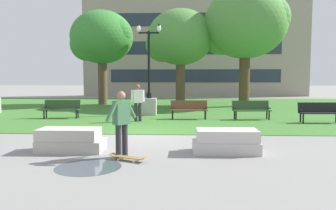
% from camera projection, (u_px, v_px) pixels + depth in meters
% --- Properties ---
extents(ground_plane, '(140.00, 140.00, 0.00)m').
position_uv_depth(ground_plane, '(140.00, 135.00, 11.75)').
color(ground_plane, gray).
extents(grass_lawn, '(40.00, 20.00, 0.02)m').
position_uv_depth(grass_lawn, '(160.00, 108.00, 21.70)').
color(grass_lawn, '#3D752D').
rests_on(grass_lawn, ground).
extents(concrete_block_center, '(1.80, 0.90, 0.64)m').
position_uv_depth(concrete_block_center, '(70.00, 140.00, 9.16)').
color(concrete_block_center, '#B2ADA3').
rests_on(concrete_block_center, ground).
extents(concrete_block_left, '(1.80, 0.90, 0.64)m').
position_uv_depth(concrete_block_left, '(226.00, 142.00, 8.97)').
color(concrete_block_left, '#BCB7B2').
rests_on(concrete_block_left, ground).
extents(person_skateboarder, '(0.68, 0.99, 1.71)m').
position_uv_depth(person_skateboarder, '(121.00, 120.00, 8.40)').
color(person_skateboarder, '#28282D').
rests_on(person_skateboarder, ground).
extents(skateboard, '(1.02, 0.58, 0.14)m').
position_uv_depth(skateboard, '(128.00, 157.00, 8.11)').
color(skateboard, olive).
rests_on(skateboard, ground).
extents(puddle, '(1.52, 1.52, 0.01)m').
position_uv_depth(puddle, '(88.00, 167.00, 7.54)').
color(puddle, '#47515B').
rests_on(puddle, ground).
extents(park_bench_near_left, '(1.82, 0.60, 0.90)m').
position_uv_depth(park_bench_near_left, '(62.00, 108.00, 16.40)').
color(park_bench_near_left, '#284723').
rests_on(park_bench_near_left, grass_lawn).
extents(park_bench_near_right, '(1.84, 0.68, 0.90)m').
position_uv_depth(park_bench_near_right, '(251.00, 109.00, 15.88)').
color(park_bench_near_right, '#284723').
rests_on(park_bench_near_right, grass_lawn).
extents(park_bench_far_left, '(1.81, 0.57, 0.90)m').
position_uv_depth(park_bench_far_left, '(319.00, 111.00, 14.74)').
color(park_bench_far_left, black).
rests_on(park_bench_far_left, grass_lawn).
extents(park_bench_far_right, '(1.80, 0.54, 0.90)m').
position_uv_depth(park_bench_far_right, '(189.00, 108.00, 16.06)').
color(park_bench_far_right, brown).
rests_on(park_bench_far_right, grass_lawn).
extents(lamp_post_center, '(1.32, 0.80, 4.92)m').
position_uv_depth(lamp_post_center, '(149.00, 96.00, 17.83)').
color(lamp_post_center, '#ADA89E').
rests_on(lamp_post_center, grass_lawn).
extents(tree_far_left, '(4.85, 4.61, 6.96)m').
position_uv_depth(tree_far_left, '(101.00, 38.00, 24.23)').
color(tree_far_left, brown).
rests_on(tree_far_left, grass_lawn).
extents(tree_near_left, '(5.99, 5.71, 8.19)m').
position_uv_depth(tree_near_left, '(244.00, 24.00, 22.54)').
color(tree_near_left, '#4C3823').
rests_on(tree_near_left, grass_lawn).
extents(tree_far_right, '(4.90, 4.67, 6.87)m').
position_uv_depth(tree_far_right, '(180.00, 38.00, 23.31)').
color(tree_far_right, brown).
rests_on(tree_far_right, grass_lawn).
extents(person_bystander_near_lawn, '(0.63, 0.34, 1.71)m').
position_uv_depth(person_bystander_near_lawn, '(138.00, 101.00, 15.13)').
color(person_bystander_near_lawn, '#28282D').
rests_on(person_bystander_near_lawn, grass_lawn).
extents(building_facade_distant, '(24.43, 1.03, 12.59)m').
position_uv_depth(building_facade_distant, '(195.00, 38.00, 35.47)').
color(building_facade_distant, gray).
rests_on(building_facade_distant, ground).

